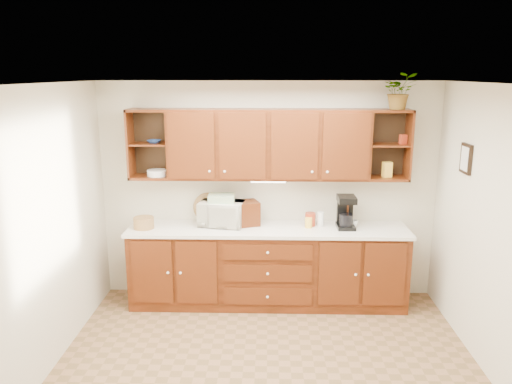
# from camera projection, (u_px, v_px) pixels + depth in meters

# --- Properties ---
(floor) EXTENTS (4.00, 4.00, 0.00)m
(floor) POSITION_uv_depth(u_px,v_px,m) (267.00, 372.00, 4.59)
(floor) COLOR brown
(floor) RESTS_ON ground
(ceiling) EXTENTS (4.00, 4.00, 0.00)m
(ceiling) POSITION_uv_depth(u_px,v_px,m) (269.00, 84.00, 3.98)
(ceiling) COLOR white
(ceiling) RESTS_ON back_wall
(back_wall) EXTENTS (4.00, 0.00, 4.00)m
(back_wall) POSITION_uv_depth(u_px,v_px,m) (268.00, 191.00, 5.99)
(back_wall) COLOR beige
(back_wall) RESTS_ON floor
(left_wall) EXTENTS (0.00, 3.50, 3.50)m
(left_wall) POSITION_uv_depth(u_px,v_px,m) (38.00, 236.00, 4.34)
(left_wall) COLOR beige
(left_wall) RESTS_ON floor
(right_wall) EXTENTS (0.00, 3.50, 3.50)m
(right_wall) POSITION_uv_depth(u_px,v_px,m) (503.00, 240.00, 4.24)
(right_wall) COLOR beige
(right_wall) RESTS_ON floor
(base_cabinets) EXTENTS (3.20, 0.60, 0.90)m
(base_cabinets) POSITION_uv_depth(u_px,v_px,m) (268.00, 267.00, 5.90)
(base_cabinets) COLOR #311505
(base_cabinets) RESTS_ON floor
(countertop) EXTENTS (3.24, 0.64, 0.04)m
(countertop) POSITION_uv_depth(u_px,v_px,m) (268.00, 229.00, 5.78)
(countertop) COLOR white
(countertop) RESTS_ON base_cabinets
(upper_cabinets) EXTENTS (3.20, 0.33, 0.80)m
(upper_cabinets) POSITION_uv_depth(u_px,v_px,m) (269.00, 144.00, 5.69)
(upper_cabinets) COLOR #311505
(upper_cabinets) RESTS_ON back_wall
(undercabinet_light) EXTENTS (0.40, 0.05, 0.02)m
(undercabinet_light) POSITION_uv_depth(u_px,v_px,m) (268.00, 181.00, 5.74)
(undercabinet_light) COLOR white
(undercabinet_light) RESTS_ON upper_cabinets
(framed_picture) EXTENTS (0.03, 0.24, 0.30)m
(framed_picture) POSITION_uv_depth(u_px,v_px,m) (466.00, 159.00, 4.98)
(framed_picture) COLOR black
(framed_picture) RESTS_ON right_wall
(wicker_basket) EXTENTS (0.31, 0.31, 0.13)m
(wicker_basket) POSITION_uv_depth(u_px,v_px,m) (144.00, 223.00, 5.74)
(wicker_basket) COLOR #A17A43
(wicker_basket) RESTS_ON countertop
(microwave) EXTENTS (0.56, 0.43, 0.28)m
(microwave) POSITION_uv_depth(u_px,v_px,m) (222.00, 214.00, 5.83)
(microwave) COLOR white
(microwave) RESTS_ON countertop
(towel_stack) EXTENTS (0.30, 0.22, 0.09)m
(towel_stack) POSITION_uv_depth(u_px,v_px,m) (221.00, 198.00, 5.79)
(towel_stack) COLOR #D5CA64
(towel_stack) RESTS_ON microwave
(wine_bottle) EXTENTS (0.08, 0.08, 0.29)m
(wine_bottle) POSITION_uv_depth(u_px,v_px,m) (223.00, 213.00, 5.84)
(wine_bottle) COLOR black
(wine_bottle) RESTS_ON countertop
(woven_tray) EXTENTS (0.36, 0.20, 0.35)m
(woven_tray) POSITION_uv_depth(u_px,v_px,m) (208.00, 220.00, 6.03)
(woven_tray) COLOR #A17A43
(woven_tray) RESTS_ON countertop
(bread_box) EXTENTS (0.47, 0.37, 0.28)m
(bread_box) POSITION_uv_depth(u_px,v_px,m) (241.00, 214.00, 5.83)
(bread_box) COLOR #311505
(bread_box) RESTS_ON countertop
(mug_tree) EXTENTS (0.24, 0.24, 0.27)m
(mug_tree) POSITION_uv_depth(u_px,v_px,m) (347.00, 223.00, 5.82)
(mug_tree) COLOR #311505
(mug_tree) RESTS_ON countertop
(canister_red) EXTENTS (0.15, 0.15, 0.15)m
(canister_red) POSITION_uv_depth(u_px,v_px,m) (310.00, 219.00, 5.83)
(canister_red) COLOR #A13017
(canister_red) RESTS_ON countertop
(canister_white) EXTENTS (0.10, 0.10, 0.17)m
(canister_white) POSITION_uv_depth(u_px,v_px,m) (321.00, 219.00, 5.81)
(canister_white) COLOR white
(canister_white) RESTS_ON countertop
(canister_yellow) EXTENTS (0.10, 0.10, 0.12)m
(canister_yellow) POSITION_uv_depth(u_px,v_px,m) (309.00, 223.00, 5.76)
(canister_yellow) COLOR yellow
(canister_yellow) RESTS_ON countertop
(coffee_maker) EXTENTS (0.20, 0.26, 0.38)m
(coffee_maker) POSITION_uv_depth(u_px,v_px,m) (346.00, 212.00, 5.74)
(coffee_maker) COLOR black
(coffee_maker) RESTS_ON countertop
(bowl_stack) EXTENTS (0.19, 0.19, 0.04)m
(bowl_stack) POSITION_uv_depth(u_px,v_px,m) (154.00, 142.00, 5.71)
(bowl_stack) COLOR navy
(bowl_stack) RESTS_ON upper_cabinets
(plate_stack) EXTENTS (0.23, 0.23, 0.07)m
(plate_stack) POSITION_uv_depth(u_px,v_px,m) (157.00, 173.00, 5.78)
(plate_stack) COLOR white
(plate_stack) RESTS_ON upper_cabinets
(pantry_box_yellow) EXTENTS (0.12, 0.10, 0.18)m
(pantry_box_yellow) POSITION_uv_depth(u_px,v_px,m) (387.00, 170.00, 5.70)
(pantry_box_yellow) COLOR yellow
(pantry_box_yellow) RESTS_ON upper_cabinets
(pantry_box_red) EXTENTS (0.09, 0.08, 0.11)m
(pantry_box_red) POSITION_uv_depth(u_px,v_px,m) (403.00, 139.00, 5.62)
(pantry_box_red) COLOR #A13017
(pantry_box_red) RESTS_ON upper_cabinets
(potted_plant) EXTENTS (0.37, 0.32, 0.40)m
(potted_plant) POSITION_uv_depth(u_px,v_px,m) (400.00, 91.00, 5.45)
(potted_plant) COLOR #999999
(potted_plant) RESTS_ON upper_cabinets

